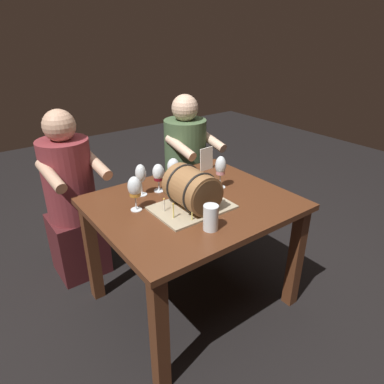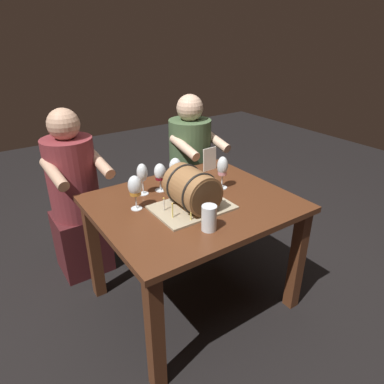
# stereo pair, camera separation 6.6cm
# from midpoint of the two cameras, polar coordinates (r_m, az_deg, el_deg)

# --- Properties ---
(ground_plane) EXTENTS (8.00, 8.00, 0.00)m
(ground_plane) POSITION_cam_midpoint_polar(r_m,az_deg,el_deg) (2.41, 1.00, -17.09)
(ground_plane) COLOR black
(dining_table) EXTENTS (1.10, 0.92, 0.73)m
(dining_table) POSITION_cam_midpoint_polar(r_m,az_deg,el_deg) (2.04, 1.12, -4.46)
(dining_table) COLOR #562D19
(dining_table) RESTS_ON ground
(barrel_cake) EXTENTS (0.42, 0.30, 0.24)m
(barrel_cake) POSITION_cam_midpoint_polar(r_m,az_deg,el_deg) (1.86, 1.01, 0.23)
(barrel_cake) COLOR tan
(barrel_cake) RESTS_ON dining_table
(wine_glass_amber) EXTENTS (0.08, 0.08, 0.20)m
(wine_glass_amber) POSITION_cam_midpoint_polar(r_m,az_deg,el_deg) (1.86, -8.42, 0.78)
(wine_glass_amber) COLOR white
(wine_glass_amber) RESTS_ON dining_table
(wine_glass_empty) EXTENTS (0.06, 0.06, 0.19)m
(wine_glass_empty) POSITION_cam_midpoint_polar(r_m,az_deg,el_deg) (2.03, -7.32, 3.06)
(wine_glass_empty) COLOR white
(wine_glass_empty) RESTS_ON dining_table
(wine_glass_rose) EXTENTS (0.07, 0.07, 0.21)m
(wine_glass_rose) POSITION_cam_midpoint_polar(r_m,az_deg,el_deg) (2.11, 5.95, 4.02)
(wine_glass_rose) COLOR white
(wine_glass_rose) RESTS_ON dining_table
(wine_glass_red) EXTENTS (0.07, 0.07, 0.17)m
(wine_glass_red) POSITION_cam_midpoint_polar(r_m,az_deg,el_deg) (2.07, -4.41, 3.10)
(wine_glass_red) COLOR white
(wine_glass_red) RESTS_ON dining_table
(wine_glass_white) EXTENTS (0.08, 0.08, 0.18)m
(wine_glass_white) POSITION_cam_midpoint_polar(r_m,az_deg,el_deg) (2.14, -1.89, 4.04)
(wine_glass_white) COLOR white
(wine_glass_white) RESTS_ON dining_table
(beer_pint) EXTENTS (0.08, 0.08, 0.13)m
(beer_pint) POSITION_cam_midpoint_polar(r_m,az_deg,el_deg) (1.69, 3.95, -4.43)
(beer_pint) COLOR white
(beer_pint) RESTS_ON dining_table
(menu_card) EXTENTS (0.11, 0.02, 0.16)m
(menu_card) POSITION_cam_midpoint_polar(r_m,az_deg,el_deg) (2.39, 3.73, 5.44)
(menu_card) COLOR silver
(menu_card) RESTS_ON dining_table
(person_seated_left) EXTENTS (0.39, 0.48, 1.19)m
(person_seated_left) POSITION_cam_midpoint_polar(r_m,az_deg,el_deg) (2.49, -17.86, -1.65)
(person_seated_left) COLOR #4C1B1E
(person_seated_left) RESTS_ON ground
(person_seated_right) EXTENTS (0.38, 0.47, 1.18)m
(person_seated_right) POSITION_cam_midpoint_polar(r_m,az_deg,el_deg) (2.85, 0.37, 3.22)
(person_seated_right) COLOR #2A3A24
(person_seated_right) RESTS_ON ground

